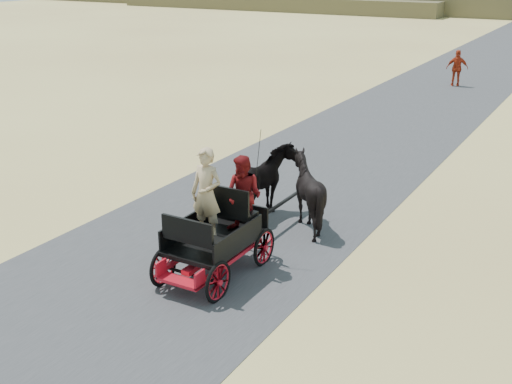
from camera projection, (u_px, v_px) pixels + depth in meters
The scene contains 9 objects.
ground at pixel (196, 247), 13.77m from camera, with size 140.00×140.00×0.00m, color tan.
road at pixel (196, 247), 13.77m from camera, with size 6.00×140.00×0.01m, color #38383A.
ridge_near at pixel (270, 3), 74.74m from camera, with size 40.00×4.00×1.60m, color brown.
carriage at pixel (215, 257), 12.53m from camera, with size 1.30×2.40×0.72m, color black, non-canonical shape.
horse_left at pixel (265, 184), 15.06m from camera, with size 0.91×2.01×1.70m, color black.
horse_right at pixel (308, 192), 14.55m from camera, with size 1.37×1.54×1.70m, color black.
driver_man at pixel (206, 194), 12.23m from camera, with size 0.66×0.43×1.80m, color tan.
passenger_woman at pixel (244, 195), 12.49m from camera, with size 0.77×0.60×1.58m, color #660C0F.
pedestrian at pixel (457, 68), 30.74m from camera, with size 1.01×0.42×1.73m, color #A42A12.
Camera 1 is at (7.36, -10.21, 5.87)m, focal length 45.00 mm.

